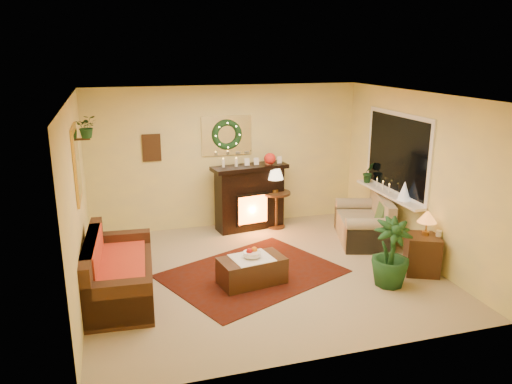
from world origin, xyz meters
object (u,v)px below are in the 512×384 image
object	(u,v)px
side_table_round	(276,211)
end_table_square	(422,255)
sofa	(120,265)
coffee_table	(252,270)
fireplace	(250,200)
loveseat	(363,217)

from	to	relation	value
side_table_round	end_table_square	size ratio (longest dim) A/B	1.18
sofa	coffee_table	size ratio (longest dim) A/B	2.09
fireplace	loveseat	world-z (taller)	fireplace
sofa	fireplace	size ratio (longest dim) A/B	1.55
sofa	side_table_round	distance (m)	3.46
sofa	coffee_table	xyz separation A→B (m)	(1.79, -0.17, -0.22)
loveseat	side_table_round	xyz separation A→B (m)	(-1.24, 1.04, -0.09)
side_table_round	end_table_square	world-z (taller)	side_table_round
loveseat	end_table_square	size ratio (longest dim) A/B	2.34
loveseat	coffee_table	size ratio (longest dim) A/B	1.49
sofa	side_table_round	bearing A→B (deg)	38.16
end_table_square	loveseat	bearing A→B (deg)	97.85
loveseat	coffee_table	distance (m)	2.56
sofa	end_table_square	distance (m)	4.34
fireplace	side_table_round	bearing A→B (deg)	-20.61
side_table_round	end_table_square	distance (m)	2.87
loveseat	coffee_table	xyz separation A→B (m)	(-2.31, -1.09, -0.21)
side_table_round	end_table_square	xyz separation A→B (m)	(1.44, -2.49, -0.05)
side_table_round	coffee_table	bearing A→B (deg)	-116.84
loveseat	side_table_round	size ratio (longest dim) A/B	1.99
loveseat	sofa	bearing A→B (deg)	-150.46
fireplace	coffee_table	distance (m)	2.33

